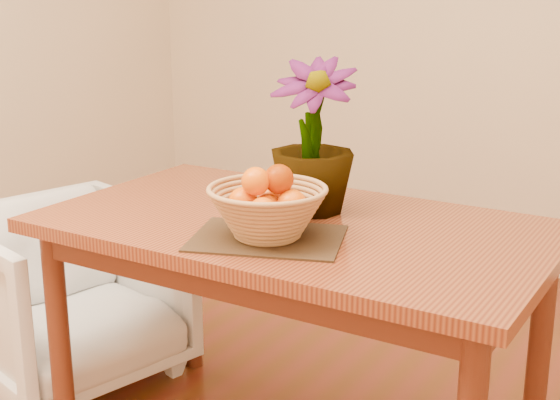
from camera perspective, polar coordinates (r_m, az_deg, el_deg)
The scene contains 6 objects.
table at distance 2.19m, azimuth 1.09°, elevation -3.72°, with size 1.40×0.80×0.75m.
placemat at distance 2.00m, azimuth -0.92°, elevation -2.81°, with size 0.38×0.29×0.01m, color #342213.
wicker_basket at distance 1.98m, azimuth -0.92°, elevation -1.02°, with size 0.31×0.31×0.13m.
orange_pile at distance 1.97m, azimuth -0.79°, elevation 0.44°, with size 0.19×0.19×0.14m.
potted_plant at distance 2.20m, azimuth 2.37°, elevation 4.64°, with size 0.24×0.24×0.44m, color #1B4614.
armchair at distance 2.88m, azimuth -15.21°, elevation -6.05°, with size 0.68×0.64×0.70m, color gray.
Camera 1 is at (1.03, -1.49, 1.39)m, focal length 50.00 mm.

